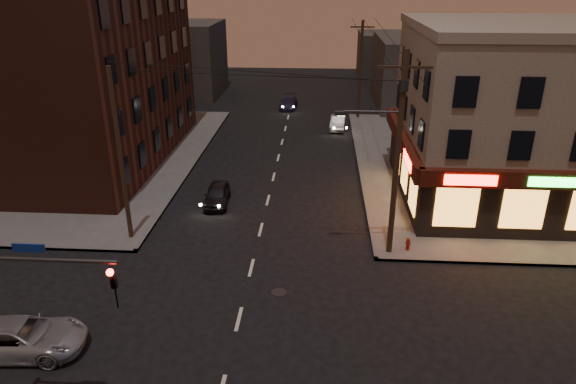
# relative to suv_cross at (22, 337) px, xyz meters

# --- Properties ---
(ground) EXTENTS (120.00, 120.00, 0.00)m
(ground) POSITION_rel_suv_cross_xyz_m (7.77, 2.45, -0.65)
(ground) COLOR black
(ground) RESTS_ON ground
(sidewalk_ne) EXTENTS (24.00, 28.00, 0.15)m
(sidewalk_ne) POSITION_rel_suv_cross_xyz_m (25.77, 21.45, -0.58)
(sidewalk_ne) COLOR #514F4C
(sidewalk_ne) RESTS_ON ground
(sidewalk_nw) EXTENTS (24.00, 28.00, 0.15)m
(sidewalk_nw) POSITION_rel_suv_cross_xyz_m (-10.23, 21.45, -0.58)
(sidewalk_nw) COLOR #514F4C
(sidewalk_nw) RESTS_ON ground
(pizza_building) EXTENTS (15.85, 12.85, 10.50)m
(pizza_building) POSITION_rel_suv_cross_xyz_m (23.70, 15.88, 4.70)
(pizza_building) COLOR tan
(pizza_building) RESTS_ON sidewalk_ne
(brick_apartment) EXTENTS (12.00, 20.00, 13.00)m
(brick_apartment) POSITION_rel_suv_cross_xyz_m (-6.73, 21.45, 6.00)
(brick_apartment) COLOR #431F15
(brick_apartment) RESTS_ON sidewalk_nw
(bg_building_ne_a) EXTENTS (10.00, 12.00, 7.00)m
(bg_building_ne_a) POSITION_rel_suv_cross_xyz_m (21.77, 40.45, 2.85)
(bg_building_ne_a) COLOR #3F3D3A
(bg_building_ne_a) RESTS_ON ground
(bg_building_nw) EXTENTS (9.00, 10.00, 8.00)m
(bg_building_nw) POSITION_rel_suv_cross_xyz_m (-5.23, 44.45, 3.35)
(bg_building_nw) COLOR #3F3D3A
(bg_building_nw) RESTS_ON ground
(bg_building_ne_b) EXTENTS (8.00, 8.00, 6.00)m
(bg_building_ne_b) POSITION_rel_suv_cross_xyz_m (19.77, 54.45, 2.35)
(bg_building_ne_b) COLOR #3F3D3A
(bg_building_ne_b) RESTS_ON ground
(utility_pole_main) EXTENTS (4.20, 0.44, 10.00)m
(utility_pole_main) POSITION_rel_suv_cross_xyz_m (14.46, 8.25, 5.11)
(utility_pole_main) COLOR #382619
(utility_pole_main) RESTS_ON sidewalk_ne
(utility_pole_far) EXTENTS (0.26, 0.26, 9.00)m
(utility_pole_far) POSITION_rel_suv_cross_xyz_m (14.57, 34.45, 4.00)
(utility_pole_far) COLOR #382619
(utility_pole_far) RESTS_ON sidewalk_ne
(utility_pole_west) EXTENTS (0.24, 0.24, 9.00)m
(utility_pole_west) POSITION_rel_suv_cross_xyz_m (0.97, 8.95, 4.00)
(utility_pole_west) COLOR #382619
(utility_pole_west) RESTS_ON sidewalk_nw
(traffic_signal) EXTENTS (4.49, 0.32, 6.47)m
(traffic_signal) POSITION_rel_suv_cross_xyz_m (2.21, -3.15, 3.51)
(traffic_signal) COLOR #333538
(traffic_signal) RESTS_ON ground
(suv_cross) EXTENTS (4.81, 2.46, 1.30)m
(suv_cross) POSITION_rel_suv_cross_xyz_m (0.00, 0.00, 0.00)
(suv_cross) COLOR #92949A
(suv_cross) RESTS_ON ground
(sedan_near) EXTENTS (1.64, 3.60, 1.20)m
(sedan_near) POSITION_rel_suv_cross_xyz_m (4.71, 13.76, -0.05)
(sedan_near) COLOR black
(sedan_near) RESTS_ON ground
(sedan_mid) EXTENTS (1.60, 3.78, 1.21)m
(sedan_mid) POSITION_rel_suv_cross_xyz_m (12.53, 30.62, -0.04)
(sedan_mid) COLOR slate
(sedan_mid) RESTS_ON ground
(sedan_far) EXTENTS (1.87, 4.15, 1.18)m
(sedan_far) POSITION_rel_suv_cross_xyz_m (7.57, 38.04, -0.06)
(sedan_far) COLOR #1D1E3A
(sedan_far) RESTS_ON ground
(fire_hydrant) EXTENTS (0.30, 0.30, 0.66)m
(fire_hydrant) POSITION_rel_suv_cross_xyz_m (15.53, 8.45, -0.14)
(fire_hydrant) COLOR maroon
(fire_hydrant) RESTS_ON sidewalk_ne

